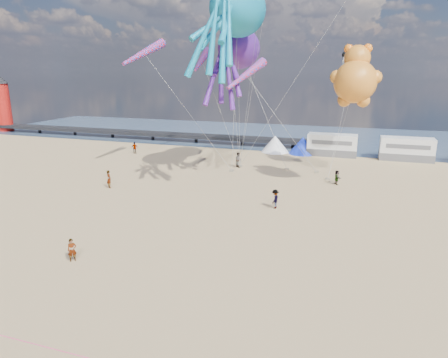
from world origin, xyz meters
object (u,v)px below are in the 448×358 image
(kite_teddy_orange, at_px, (355,82))
(sandbag_d, at_px, (316,172))
(standing_person, at_px, (72,250))
(beachgoer_5, at_px, (109,179))
(motorhome_0, at_px, (332,145))
(sandbag_e, at_px, (240,166))
(tent_blue, at_px, (303,145))
(kite_panda, at_px, (350,80))
(kite_octopus_teal, at_px, (238,9))
(tent_white, at_px, (275,144))
(windsock_left, at_px, (144,53))
(kite_octopus_purple, at_px, (239,48))
(lighthouse, at_px, (4,108))
(sandbag_c, at_px, (328,179))
(motorhome_1, at_px, (406,149))
(beachgoer_2, at_px, (275,199))
(sandbag_a, at_px, (232,171))
(windsock_mid, at_px, (246,75))
(windsock_right, at_px, (202,60))
(beachgoer_1, at_px, (238,160))
(beachgoer_4, at_px, (337,177))
(sandbag_b, at_px, (287,169))

(kite_teddy_orange, bearing_deg, sandbag_d, 114.81)
(standing_person, height_order, beachgoer_5, beachgoer_5)
(motorhome_0, height_order, sandbag_e, motorhome_0)
(tent_blue, bearing_deg, motorhome_0, 0.00)
(standing_person, height_order, kite_panda, kite_panda)
(sandbag_d, height_order, kite_octopus_teal, kite_octopus_teal)
(sandbag_e, bearing_deg, kite_panda, 5.58)
(tent_white, xyz_separation_m, windsock_left, (-12.45, -14.69, 12.19))
(sandbag_e, height_order, kite_teddy_orange, kite_teddy_orange)
(kite_octopus_purple, bearing_deg, motorhome_0, 26.67)
(lighthouse, xyz_separation_m, sandbag_c, (62.51, -17.36, -4.39))
(motorhome_0, bearing_deg, sandbag_c, -87.82)
(standing_person, relative_size, beachgoer_5, 0.82)
(lighthouse, xyz_separation_m, standing_person, (48.79, -41.89, -3.76))
(tent_blue, distance_m, kite_octopus_teal, 23.96)
(motorhome_1, distance_m, beachgoer_2, 27.29)
(sandbag_a, relative_size, sandbag_c, 1.00)
(sandbag_d, bearing_deg, windsock_left, -168.12)
(kite_octopus_purple, xyz_separation_m, windsock_mid, (2.19, -4.91, -2.81))
(sandbag_a, relative_size, kite_teddy_orange, 0.07)
(windsock_mid, distance_m, windsock_right, 5.05)
(kite_octopus_purple, height_order, windsock_mid, kite_octopus_purple)
(tent_blue, xyz_separation_m, kite_octopus_teal, (-4.66, -17.27, 15.94))
(beachgoer_1, relative_size, beachgoer_2, 1.09)
(beachgoer_5, bearing_deg, kite_octopus_teal, -114.94)
(lighthouse, relative_size, motorhome_1, 1.36)
(motorhome_1, xyz_separation_m, windsock_right, (-22.48, -15.89, 11.04))
(motorhome_1, bearing_deg, kite_octopus_teal, -136.43)
(motorhome_1, bearing_deg, motorhome_0, 180.00)
(windsock_left, bearing_deg, kite_octopus_purple, 31.00)
(standing_person, height_order, beachgoer_2, beachgoer_2)
(windsock_mid, bearing_deg, beachgoer_5, -123.92)
(beachgoer_5, distance_m, kite_octopus_purple, 20.48)
(kite_panda, bearing_deg, beachgoer_4, -75.50)
(beachgoer_4, bearing_deg, sandbag_e, 46.18)
(kite_octopus_teal, bearing_deg, kite_teddy_orange, 16.50)
(sandbag_d, relative_size, sandbag_e, 1.00)
(beachgoer_4, bearing_deg, tent_blue, -3.32)
(beachgoer_2, bearing_deg, beachgoer_4, 160.37)
(beachgoer_4, relative_size, windsock_right, 0.35)
(beachgoer_1, bearing_deg, sandbag_a, 135.13)
(sandbag_e, xyz_separation_m, kite_octopus_purple, (-0.09, -0.51, 13.78))
(standing_person, bearing_deg, kite_octopus_teal, 33.68)
(sandbag_b, distance_m, windsock_mid, 12.84)
(kite_panda, bearing_deg, sandbag_c, -90.42)
(beachgoer_5, relative_size, sandbag_d, 3.64)
(sandbag_e, distance_m, kite_teddy_orange, 17.73)
(lighthouse, xyz_separation_m, kite_teddy_orange, (64.54, -21.04, 6.01))
(beachgoer_2, height_order, beachgoer_4, beachgoer_2)
(beachgoer_4, distance_m, sandbag_c, 1.88)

